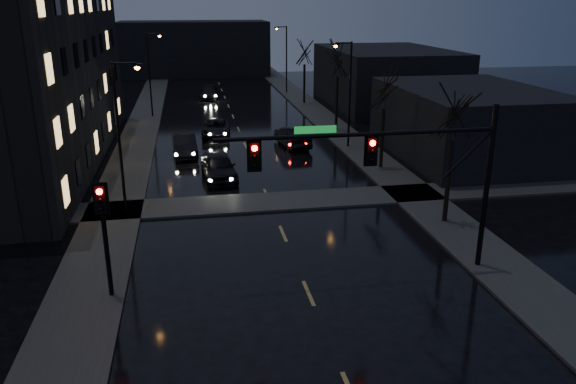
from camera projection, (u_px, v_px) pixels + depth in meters
name	position (u px, v px, depth m)	size (l,w,h in m)	color
sidewalk_left	(138.00, 140.00, 45.59)	(3.00, 140.00, 0.12)	#2D2D2B
sidewalk_right	(340.00, 132.00, 48.38)	(3.00, 140.00, 0.12)	#2D2D2B
sidewalk_cross	(270.00, 202.00, 31.60)	(40.00, 3.00, 0.12)	#2D2D2B
apartment_block	(2.00, 76.00, 37.71)	(12.00, 30.00, 12.00)	black
commercial_right_near	(468.00, 123.00, 40.35)	(10.00, 14.00, 5.00)	black
commercial_right_far	(385.00, 77.00, 60.95)	(12.00, 18.00, 6.00)	black
far_block	(194.00, 48.00, 85.33)	(22.00, 10.00, 8.00)	black
signal_mast	(401.00, 161.00, 21.82)	(11.11, 0.41, 7.00)	black
signal_pole_left	(104.00, 224.00, 20.56)	(0.35, 0.41, 4.53)	black
tree_near	(456.00, 102.00, 26.80)	(3.52, 3.52, 8.08)	black
tree_mid_a	(385.00, 82.00, 36.25)	(3.30, 3.30, 7.58)	black
tree_mid_b	(338.00, 54.00, 47.19)	(3.74, 3.74, 8.59)	black
tree_far	(305.00, 48.00, 60.42)	(3.43, 3.43, 7.88)	black
streetlight_l_near	(122.00, 126.00, 28.38)	(1.53, 0.28, 8.00)	black
streetlight_l_far	(151.00, 68.00, 53.55)	(1.53, 0.28, 8.00)	black
streetlight_r_mid	(347.00, 86.00, 42.05)	(1.53, 0.28, 8.00)	black
streetlight_r_far	(285.00, 54.00, 68.16)	(1.53, 0.28, 8.00)	black
oncoming_car_a	(219.00, 166.00, 35.58)	(1.98, 4.93, 1.68)	black
oncoming_car_b	(185.00, 145.00, 41.21)	(1.62, 4.66, 1.53)	black
oncoming_car_c	(216.00, 128.00, 47.17)	(2.25, 4.89, 1.36)	black
oncoming_car_d	(210.00, 93.00, 65.43)	(1.89, 4.66, 1.35)	black
lead_car	(292.00, 136.00, 43.72)	(1.67, 4.79, 1.58)	black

